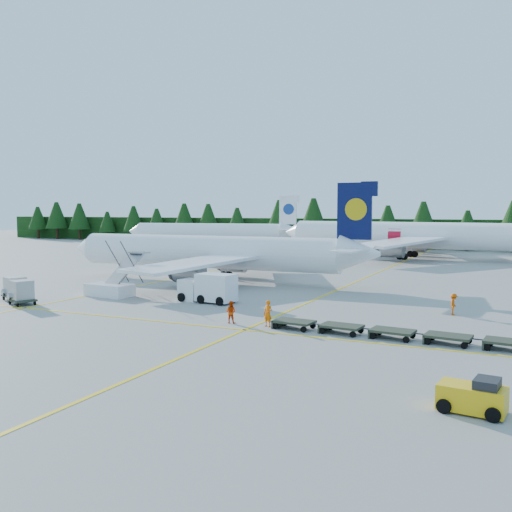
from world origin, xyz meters
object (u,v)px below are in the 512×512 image
at_px(airliner_navy, 201,252).
at_px(airstairs, 112,287).
at_px(airliner_red, 394,235).
at_px(baggage_tug, 474,396).
at_px(service_truck, 207,288).

height_order(airliner_navy, airstairs, airliner_navy).
bearing_deg(airliner_red, airliner_navy, -101.72).
distance_m(airliner_navy, airstairs, 13.53).
relative_size(airliner_navy, airliner_red, 0.86).
bearing_deg(baggage_tug, airliner_navy, 141.57).
xyz_separation_m(airliner_navy, service_truck, (8.13, -12.63, -1.97)).
bearing_deg(service_truck, airliner_navy, 129.43).
height_order(airliner_navy, service_truck, airliner_navy).
height_order(airstairs, service_truck, airstairs).
xyz_separation_m(airliner_red, airstairs, (-15.11, -53.45, -2.90)).
distance_m(airliner_red, baggage_tug, 74.14).
xyz_separation_m(airstairs, baggage_tug, (33.04, -18.41, -0.19)).
relative_size(airstairs, baggage_tug, 2.29).
height_order(airliner_navy, baggage_tug, airliner_navy).
bearing_deg(airliner_navy, airstairs, -99.15).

